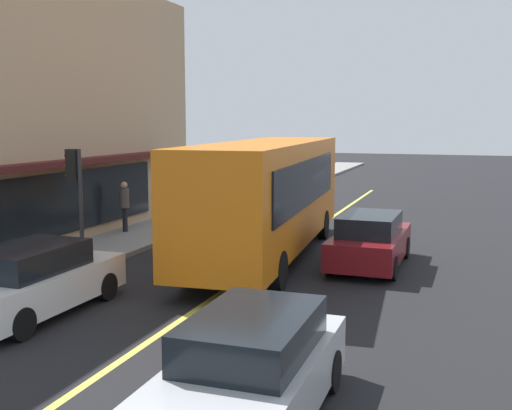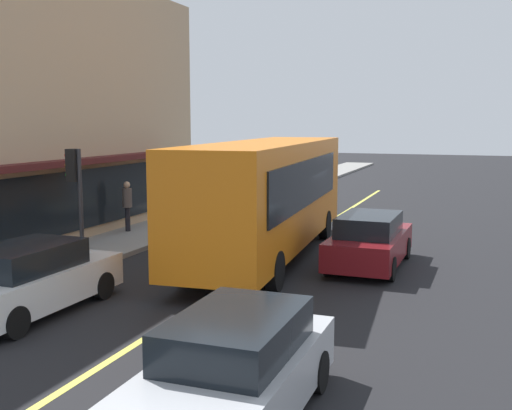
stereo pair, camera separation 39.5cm
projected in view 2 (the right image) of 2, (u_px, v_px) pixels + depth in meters
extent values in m
plane|color=black|center=(288.00, 248.00, 20.17)|extent=(120.00, 120.00, 0.00)
cube|color=gray|center=(142.00, 235.00, 22.05)|extent=(80.00, 2.62, 0.15)
cube|color=#D8D14C|center=(288.00, 248.00, 20.16)|extent=(36.00, 0.16, 0.01)
cube|color=#4C1919|center=(67.00, 163.00, 19.60)|extent=(12.98, 0.70, 0.20)
cube|color=black|center=(63.00, 203.00, 19.85)|extent=(11.13, 0.08, 2.00)
cube|color=orange|center=(268.00, 192.00, 18.48)|extent=(11.16, 3.32, 3.00)
cube|color=black|center=(305.00, 167.00, 23.62)|extent=(0.28, 2.10, 1.80)
cube|color=black|center=(224.00, 180.00, 18.50)|extent=(8.78, 0.72, 1.32)
cube|color=black|center=(308.00, 182.00, 17.80)|extent=(8.78, 0.72, 1.32)
cube|color=#0CF259|center=(306.00, 144.00, 23.56)|extent=(0.22, 1.90, 0.36)
cube|color=#2D2D33|center=(305.00, 209.00, 23.93)|extent=(0.34, 2.41, 0.40)
cylinder|color=black|center=(263.00, 222.00, 22.35)|extent=(1.02, 0.37, 1.00)
cylinder|color=black|center=(325.00, 225.00, 21.72)|extent=(1.02, 0.37, 1.00)
cylinder|color=black|center=(188.00, 265.00, 15.65)|extent=(1.02, 0.37, 1.00)
cylinder|color=black|center=(275.00, 271.00, 15.02)|extent=(1.02, 0.37, 1.00)
cylinder|color=#2D2D33|center=(81.00, 207.00, 17.22)|extent=(0.12, 0.12, 3.20)
cube|color=black|center=(73.00, 165.00, 17.13)|extent=(0.30, 0.30, 0.90)
sphere|color=red|center=(68.00, 155.00, 17.15)|extent=(0.18, 0.18, 0.18)
sphere|color=orange|center=(68.00, 165.00, 17.19)|extent=(0.18, 0.18, 0.18)
sphere|color=green|center=(68.00, 175.00, 17.23)|extent=(0.18, 0.18, 0.18)
cube|color=#B7BABF|center=(233.00, 383.00, 8.39)|extent=(4.31, 1.82, 0.75)
cube|color=black|center=(237.00, 333.00, 8.44)|extent=(2.41, 1.52, 0.55)
cylinder|color=black|center=(318.00, 371.00, 9.47)|extent=(0.64, 0.22, 0.64)
cylinder|color=black|center=(219.00, 357.00, 10.03)|extent=(0.64, 0.22, 0.64)
cube|color=white|center=(31.00, 286.00, 13.33)|extent=(4.32, 1.85, 0.75)
cube|color=black|center=(25.00, 258.00, 13.11)|extent=(2.42, 1.54, 0.55)
cylinder|color=black|center=(46.00, 279.00, 14.97)|extent=(0.64, 0.23, 0.64)
cylinder|color=black|center=(103.00, 286.00, 14.39)|extent=(0.64, 0.23, 0.64)
cylinder|color=black|center=(15.00, 322.00, 11.77)|extent=(0.64, 0.23, 0.64)
cube|color=maroon|center=(370.00, 246.00, 17.57)|extent=(4.32, 1.85, 0.75)
cube|color=black|center=(369.00, 224.00, 17.34)|extent=(2.43, 1.54, 0.55)
cylinder|color=black|center=(352.00, 244.00, 19.21)|extent=(0.64, 0.23, 0.64)
cylinder|color=black|center=(406.00, 248.00, 18.62)|extent=(0.64, 0.23, 0.64)
cylinder|color=black|center=(329.00, 264.00, 16.59)|extent=(0.64, 0.23, 0.64)
cylinder|color=black|center=(391.00, 269.00, 16.00)|extent=(0.64, 0.23, 0.64)
cylinder|color=black|center=(220.00, 196.00, 29.87)|extent=(0.18, 0.18, 0.75)
cylinder|color=#B28C33|center=(220.00, 182.00, 29.78)|extent=(0.34, 0.34, 0.59)
sphere|color=tan|center=(220.00, 174.00, 29.72)|extent=(0.21, 0.21, 0.21)
cylinder|color=black|center=(128.00, 219.00, 22.40)|extent=(0.18, 0.18, 0.87)
cylinder|color=#594C47|center=(127.00, 198.00, 22.30)|extent=(0.34, 0.34, 0.69)
sphere|color=tan|center=(127.00, 185.00, 22.24)|extent=(0.24, 0.24, 0.24)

